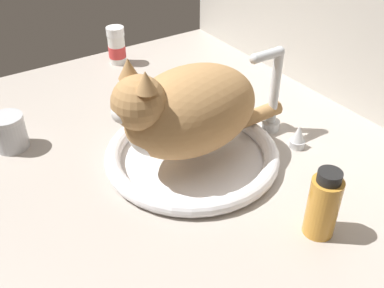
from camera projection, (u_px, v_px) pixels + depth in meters
countertop at (180, 152)px, 94.31cm from camera, size 107.97×83.95×3.00cm
backsplash_wall at (337, 18)px, 101.75cm from camera, size 107.97×2.40×44.77cm
sink_basin at (192, 155)px, 88.69cm from camera, size 34.87×34.87×3.16cm
faucet at (271, 100)px, 94.35cm from camera, size 19.81×9.51×19.58cm
cat at (185, 111)px, 81.80cm from camera, size 18.00×38.96×20.78cm
metal_jar at (9, 132)px, 91.10cm from camera, size 6.90×6.90×7.49cm
amber_bottle at (323, 205)px, 70.19cm from camera, size 5.08×5.08×12.55cm
pill_bottle at (117, 47)px, 124.60cm from camera, size 4.96×4.96×10.54cm
toothbrush at (195, 80)px, 117.03cm from camera, size 16.51×10.01×1.70cm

